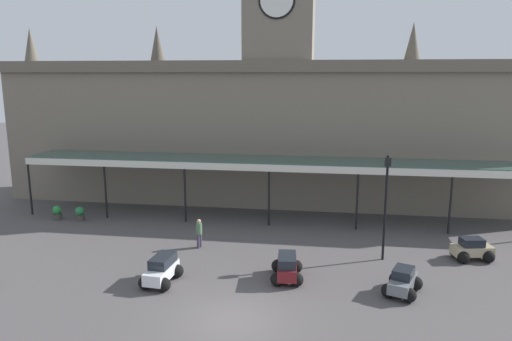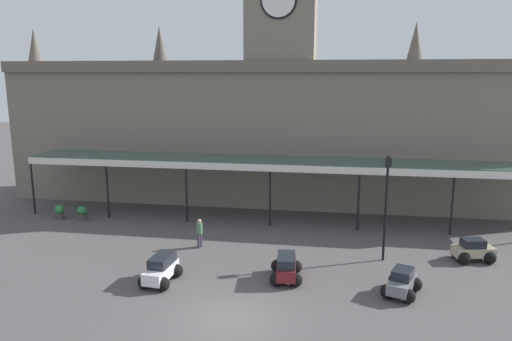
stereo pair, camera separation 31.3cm
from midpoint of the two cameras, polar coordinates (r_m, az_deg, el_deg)
ground_plane at (r=19.94m, az=-2.77°, el=-17.39°), size 140.00×140.00×0.00m
station_building at (r=35.83m, az=3.29°, el=5.64°), size 41.25×5.57×17.80m
entrance_canopy at (r=31.30m, az=2.30°, el=1.02°), size 33.39×3.26×4.10m
car_beige_sedan at (r=27.77m, az=24.81°, el=-8.79°), size 2.18×1.77×1.19m
car_grey_sedan at (r=22.67m, az=17.43°, el=-12.80°), size 1.94×2.23×1.19m
car_maroon_estate at (r=23.15m, az=4.03°, el=-11.58°), size 1.67×2.32×1.27m
car_white_estate at (r=23.21m, az=-10.88°, el=-11.71°), size 1.66×2.32×1.27m
pedestrian_beside_cars at (r=27.15m, az=-6.44°, el=-7.31°), size 0.34×0.38×1.67m
victorian_lamppost at (r=25.40m, az=15.65°, el=-3.06°), size 0.30×0.30×5.60m
planter_forecourt_centre at (r=34.03m, az=-19.84°, el=-4.79°), size 0.60×0.60×0.96m
planter_by_canopy at (r=34.83m, az=-22.19°, el=-4.59°), size 0.60×0.60×0.96m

